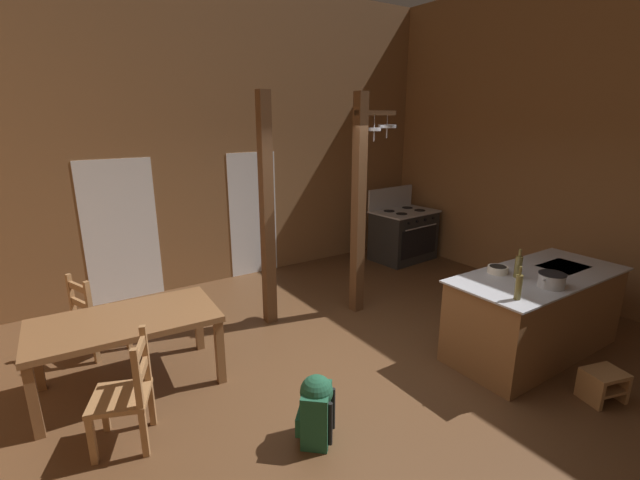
{
  "coord_description": "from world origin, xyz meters",
  "views": [
    {
      "loc": [
        -2.65,
        -3.2,
        2.61
      ],
      "look_at": [
        0.15,
        1.03,
        1.18
      ],
      "focal_mm": 24.62,
      "sensor_mm": 36.0,
      "label": 1
    }
  ],
  "objects": [
    {
      "name": "backpack",
      "position": [
        -0.98,
        -0.61,
        0.31
      ],
      "size": [
        0.39,
        0.39,
        0.6
      ],
      "color": "#1E5138",
      "rests_on": "ground_plane"
    },
    {
      "name": "dining_table",
      "position": [
        -2.1,
        1.05,
        0.65
      ],
      "size": [
        1.75,
        0.99,
        0.74
      ],
      "color": "brown",
      "rests_on": "ground_plane"
    },
    {
      "name": "mixing_bowl_on_counter",
      "position": [
        1.51,
        -0.47,
        0.98
      ],
      "size": [
        0.22,
        0.22,
        0.08
      ],
      "color": "silver",
      "rests_on": "kitchen_island"
    },
    {
      "name": "support_post_center",
      "position": [
        -0.27,
        1.58,
        1.45
      ],
      "size": [
        0.14,
        0.14,
        2.91
      ],
      "color": "brown",
      "rests_on": "ground_plane"
    },
    {
      "name": "support_post_with_pot_rack",
      "position": [
        0.92,
        1.24,
        1.57
      ],
      "size": [
        0.65,
        0.25,
        2.91
      ],
      "color": "brown",
      "rests_on": "ground_plane"
    },
    {
      "name": "stockpot_on_counter",
      "position": [
        1.6,
        -1.03,
        1.01
      ],
      "size": [
        0.33,
        0.26,
        0.15
      ],
      "color": "#A8AAB2",
      "rests_on": "kitchen_island"
    },
    {
      "name": "bottle_short_on_counter",
      "position": [
        1.03,
        -1.02,
        1.07
      ],
      "size": [
        0.06,
        0.06,
        0.33
      ],
      "color": "brown",
      "rests_on": "kitchen_island"
    },
    {
      "name": "kitchen_island",
      "position": [
        1.88,
        -0.75,
        0.47
      ],
      "size": [
        2.16,
        0.97,
        0.94
      ],
      "color": "brown",
      "rests_on": "ground_plane"
    },
    {
      "name": "step_stool",
      "position": [
        1.59,
        -1.66,
        0.18
      ],
      "size": [
        0.42,
        0.37,
        0.3
      ],
      "color": "#9E7044",
      "rests_on": "ground_plane"
    },
    {
      "name": "ladderback_chair_by_post",
      "position": [
        -2.26,
        0.21,
        0.45
      ],
      "size": [
        0.57,
        0.57,
        0.95
      ],
      "color": "#9E7044",
      "rests_on": "ground_plane"
    },
    {
      "name": "stove_range",
      "position": [
        3.01,
        2.54,
        0.48
      ],
      "size": [
        1.2,
        0.89,
        1.32
      ],
      "color": "#242424",
      "rests_on": "ground_plane"
    },
    {
      "name": "glazed_panel_back_right",
      "position": [
        0.37,
        3.4,
        1.02
      ],
      "size": [
        0.84,
        0.01,
        2.05
      ],
      "primitive_type": "cube",
      "color": "white",
      "rests_on": "ground_plane"
    },
    {
      "name": "bottle_tall_on_counter",
      "position": [
        1.57,
        -0.68,
        1.06
      ],
      "size": [
        0.08,
        0.08,
        0.32
      ],
      "color": "brown",
      "rests_on": "kitchen_island"
    },
    {
      "name": "glazed_door_back_left",
      "position": [
        -1.68,
        3.4,
        1.02
      ],
      "size": [
        1.0,
        0.01,
        2.05
      ],
      "primitive_type": "cube",
      "color": "white",
      "rests_on": "ground_plane"
    },
    {
      "name": "ground_plane",
      "position": [
        0.0,
        0.0,
        -0.05
      ],
      "size": [
        8.28,
        7.6,
        0.1
      ],
      "primitive_type": "cube",
      "color": "brown"
    },
    {
      "name": "wall_right",
      "position": [
        3.81,
        0.0,
        2.28
      ],
      "size": [
        0.14,
        7.6,
        4.56
      ],
      "primitive_type": "cube",
      "color": "brown",
      "rests_on": "ground_plane"
    },
    {
      "name": "wall_back",
      "position": [
        0.0,
        3.47,
        2.28
      ],
      "size": [
        8.28,
        0.14,
        4.56
      ],
      "primitive_type": "cube",
      "color": "brown",
      "rests_on": "ground_plane"
    },
    {
      "name": "ladderback_chair_near_window",
      "position": [
        -2.27,
        1.95,
        0.45
      ],
      "size": [
        0.57,
        0.57,
        0.95
      ],
      "color": "#9E7044",
      "rests_on": "ground_plane"
    }
  ]
}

